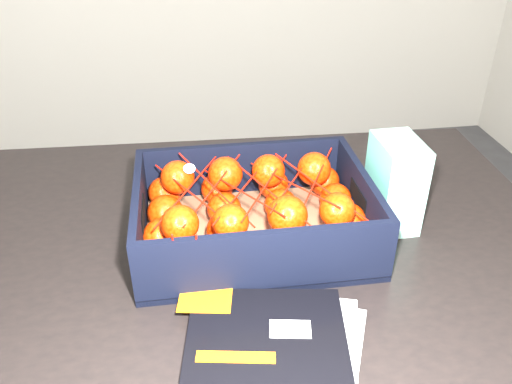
{
  "coord_description": "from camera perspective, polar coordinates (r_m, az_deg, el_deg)",
  "views": [
    {
      "loc": [
        0.05,
        -0.87,
        1.29
      ],
      "look_at": [
        0.15,
        -0.18,
        0.86
      ],
      "focal_mm": 37.05,
      "sensor_mm": 36.0,
      "label": 1
    }
  ],
  "objects": [
    {
      "name": "mesh_net",
      "position": [
        0.84,
        -0.82,
        0.06
      ],
      "size": [
        0.32,
        0.25,
        0.09
      ],
      "color": "red",
      "rests_on": "clementine_heap"
    },
    {
      "name": "magazine_stack",
      "position": [
        0.69,
        1.51,
        -18.68
      ],
      "size": [
        0.3,
        0.34,
        0.02
      ],
      "color": "#BBBAB6",
      "rests_on": "table"
    },
    {
      "name": "table",
      "position": [
        0.96,
        -4.08,
        -10.3
      ],
      "size": [
        1.23,
        0.85,
        0.75
      ],
      "color": "black",
      "rests_on": "ground"
    },
    {
      "name": "produce_crate",
      "position": [
        0.89,
        -0.28,
        -3.17
      ],
      "size": [
        0.38,
        0.29,
        0.11
      ],
      "color": "#8F6342",
      "rests_on": "table"
    },
    {
      "name": "retail_carton",
      "position": [
        0.94,
        14.74,
        0.92
      ],
      "size": [
        0.07,
        0.11,
        0.16
      ],
      "primitive_type": "cube",
      "rotation": [
        0.0,
        0.0,
        0.02
      ],
      "color": "silver",
      "rests_on": "table"
    },
    {
      "name": "clementine_heap",
      "position": [
        0.87,
        -0.26,
        -1.99
      ],
      "size": [
        0.37,
        0.26,
        0.11
      ],
      "color": "red",
      "rests_on": "produce_crate"
    }
  ]
}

